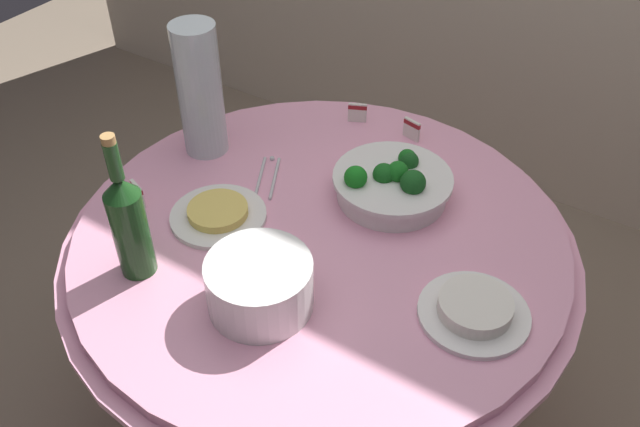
# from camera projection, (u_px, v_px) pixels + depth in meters

# --- Properties ---
(ground_plane) EXTENTS (6.00, 6.00, 0.00)m
(ground_plane) POSITION_uv_depth(u_px,v_px,m) (320.00, 416.00, 2.00)
(ground_plane) COLOR gray
(buffet_table) EXTENTS (1.16, 1.16, 0.74)m
(buffet_table) POSITION_uv_depth(u_px,v_px,m) (320.00, 335.00, 1.75)
(buffet_table) COLOR maroon
(buffet_table) RESTS_ON ground_plane
(broccoli_bowl) EXTENTS (0.28, 0.28, 0.11)m
(broccoli_bowl) POSITION_uv_depth(u_px,v_px,m) (392.00, 184.00, 1.58)
(broccoli_bowl) COLOR white
(broccoli_bowl) RESTS_ON buffet_table
(plate_stack) EXTENTS (0.21, 0.21, 0.11)m
(plate_stack) POSITION_uv_depth(u_px,v_px,m) (260.00, 285.00, 1.31)
(plate_stack) COLOR white
(plate_stack) RESTS_ON buffet_table
(wine_bottle) EXTENTS (0.07, 0.07, 0.34)m
(wine_bottle) POSITION_uv_depth(u_px,v_px,m) (129.00, 223.00, 1.34)
(wine_bottle) COLOR #1A441A
(wine_bottle) RESTS_ON buffet_table
(decorative_fruit_vase) EXTENTS (0.11, 0.11, 0.34)m
(decorative_fruit_vase) POSITION_uv_depth(u_px,v_px,m) (201.00, 98.00, 1.66)
(decorative_fruit_vase) COLOR silver
(decorative_fruit_vase) RESTS_ON buffet_table
(serving_tongs) EXTENTS (0.11, 0.16, 0.01)m
(serving_tongs) POSITION_uv_depth(u_px,v_px,m) (268.00, 176.00, 1.66)
(serving_tongs) COLOR silver
(serving_tongs) RESTS_ON buffet_table
(food_plate_rice) EXTENTS (0.22, 0.22, 0.04)m
(food_plate_rice) POSITION_uv_depth(u_px,v_px,m) (474.00, 310.00, 1.31)
(food_plate_rice) COLOR white
(food_plate_rice) RESTS_ON buffet_table
(food_plate_noodles) EXTENTS (0.22, 0.22, 0.03)m
(food_plate_noodles) POSITION_uv_depth(u_px,v_px,m) (218.00, 214.00, 1.54)
(food_plate_noodles) COLOR white
(food_plate_noodles) RESTS_ON buffet_table
(label_placard_front) EXTENTS (0.05, 0.03, 0.05)m
(label_placard_front) POSITION_uv_depth(u_px,v_px,m) (357.00, 112.00, 1.83)
(label_placard_front) COLOR white
(label_placard_front) RESTS_ON buffet_table
(label_placard_mid) EXTENTS (0.05, 0.03, 0.05)m
(label_placard_mid) POSITION_uv_depth(u_px,v_px,m) (138.00, 193.00, 1.57)
(label_placard_mid) COLOR white
(label_placard_mid) RESTS_ON buffet_table
(label_placard_rear) EXTENTS (0.05, 0.02, 0.05)m
(label_placard_rear) POSITION_uv_depth(u_px,v_px,m) (412.00, 128.00, 1.77)
(label_placard_rear) COLOR white
(label_placard_rear) RESTS_ON buffet_table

